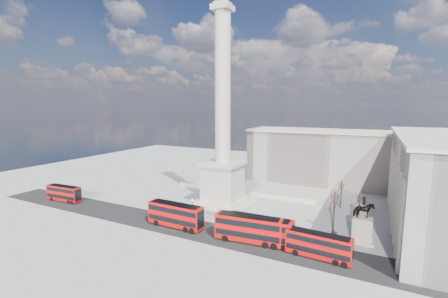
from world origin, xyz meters
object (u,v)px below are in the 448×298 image
red_bus_d (319,245)px  pedestrian_walking (336,237)px  red_bus_a (176,215)px  red_bus_e (64,193)px  equestrian_statue (362,226)px  red_bus_c (260,229)px  pedestrian_standing (333,235)px  red_bus_b (249,228)px  pedestrian_crossing (270,230)px  nelsons_column (223,153)px  victorian_lamp (192,211)px

red_bus_d → pedestrian_walking: red_bus_d is taller
red_bus_a → red_bus_e: 35.04m
red_bus_a → red_bus_d: 27.49m
equestrian_statue → pedestrian_walking: equestrian_statue is taller
red_bus_c → red_bus_e: red_bus_c is taller
red_bus_d → pedestrian_standing: 8.23m
equestrian_statue → pedestrian_walking: (-4.11, -1.96, -1.96)m
pedestrian_standing → equestrian_statue: bearing=-164.4°
red_bus_b → pedestrian_crossing: bearing=59.1°
pedestrian_standing → nelsons_column: bearing=-14.5°
victorian_lamp → pedestrian_walking: (25.99, 6.20, -2.52)m
red_bus_a → victorian_lamp: size_ratio=2.00×
red_bus_a → pedestrian_walking: size_ratio=6.08×
red_bus_b → pedestrian_walking: red_bus_b is taller
red_bus_b → pedestrian_crossing: size_ratio=7.75×
victorian_lamp → pedestrian_standing: bearing=15.4°
red_bus_a → pedestrian_standing: size_ratio=6.34×
red_bus_b → pedestrian_walking: size_ratio=6.24×
nelsons_column → pedestrian_standing: nelsons_column is taller
red_bus_b → pedestrian_crossing: red_bus_b is taller
red_bus_c → red_bus_d: 10.23m
red_bus_c → pedestrian_crossing: (0.56, 4.36, -1.71)m
red_bus_e → pedestrian_walking: red_bus_e is taller
red_bus_c → red_bus_d: bearing=-6.2°
red_bus_a → equestrian_statue: (33.32, 9.18, 0.43)m
red_bus_b → pedestrian_walking: (13.71, 6.95, -1.57)m
red_bus_a → victorian_lamp: bearing=18.8°
red_bus_b → red_bus_c: 1.88m
nelsons_column → red_bus_d: 31.41m
victorian_lamp → equestrian_statue: 31.19m
nelsons_column → pedestrian_walking: (26.72, -8.44, -11.94)m
nelsons_column → equestrian_statue: nelsons_column is taller
victorian_lamp → red_bus_e: bearing=-179.6°
red_bus_b → red_bus_e: bearing=174.1°
nelsons_column → red_bus_e: bearing=-158.3°
red_bus_e → pedestrian_standing: red_bus_e is taller
red_bus_a → pedestrian_walking: red_bus_a is taller
red_bus_c → pedestrian_crossing: size_ratio=7.50×
equestrian_statue → pedestrian_standing: 5.24m
nelsons_column → red_bus_d: bearing=-32.1°
red_bus_e → red_bus_a: bearing=-4.6°
pedestrian_crossing → equestrian_statue: bearing=-122.3°
red_bus_d → pedestrian_walking: (1.73, 7.25, -1.17)m
red_bus_a → red_bus_b: (15.51, 0.28, 0.03)m
nelsons_column → red_bus_a: bearing=-99.0°
nelsons_column → red_bus_d: nelsons_column is taller
red_bus_d → equestrian_statue: (5.84, 9.21, 0.79)m
pedestrian_walking → pedestrian_crossing: (-11.35, -2.02, -0.19)m
pedestrian_walking → pedestrian_crossing: pedestrian_walking is taller
red_bus_c → pedestrian_walking: (11.91, 6.38, -1.52)m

